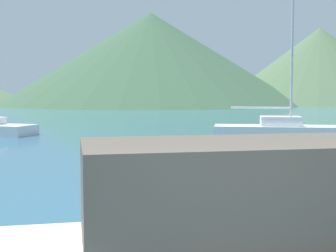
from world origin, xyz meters
name	(u,v)px	position (x,y,z in m)	size (l,w,h in m)	color
sailboat_inner	(281,129)	(6.55, 20.94, 0.50)	(6.86, 3.30, 11.20)	white
hill_central	(151,59)	(2.79, 86.15, 8.53)	(55.62, 55.62, 17.07)	#38563D
hill_east	(319,66)	(35.64, 87.13, 7.40)	(39.76, 39.76, 14.80)	#4C6647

